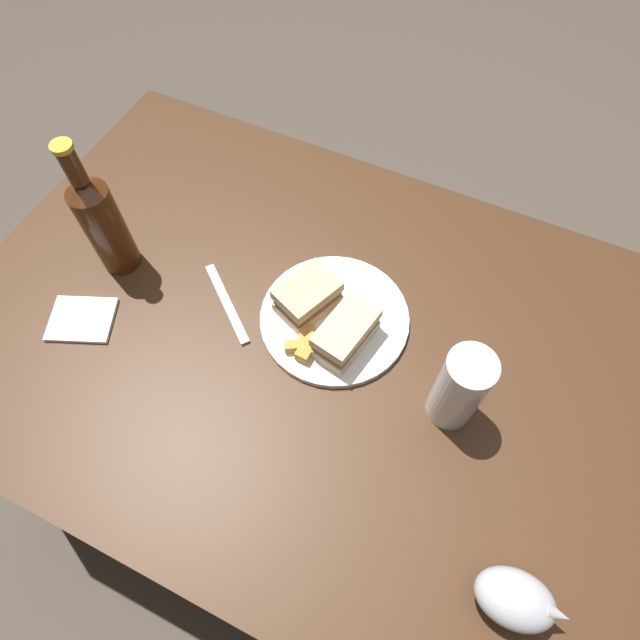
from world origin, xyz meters
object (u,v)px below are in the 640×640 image
plate (334,318)px  pint_glass (458,391)px  napkin (82,319)px  fork (228,302)px  gravy_boat (516,599)px  cider_bottle (100,224)px  sandwich_half_left (308,297)px  sandwich_half_right (346,333)px

plate → pint_glass: (-0.23, 0.07, 0.07)m
napkin → fork: size_ratio=0.61×
plate → napkin: bearing=25.3°
gravy_boat → fork: 0.64m
plate → cider_bottle: cider_bottle is taller
sandwich_half_left → fork: sandwich_half_left is taller
cider_bottle → napkin: cider_bottle is taller
plate → sandwich_half_right: 0.06m
plate → sandwich_half_left: bearing=0.3°
plate → gravy_boat: (-0.39, 0.30, 0.04)m
napkin → fork: (-0.21, -0.14, -0.00)m
napkin → pint_glass: bearing=-169.5°
sandwich_half_left → pint_glass: bearing=166.0°
plate → pint_glass: bearing=163.0°
fork → sandwich_half_left: bearing=58.3°
pint_glass → gravy_boat: bearing=124.7°
sandwich_half_right → napkin: bearing=19.3°
plate → fork: plate is taller
plate → napkin: size_ratio=2.38×
plate → sandwich_half_left: (0.05, 0.00, 0.04)m
plate → gravy_boat: bearing=142.5°
pint_glass → cider_bottle: size_ratio=0.59×
sandwich_half_right → napkin: size_ratio=1.16×
plate → cider_bottle: (0.41, 0.06, 0.11)m
sandwich_half_right → pint_glass: bearing=170.0°
pint_glass → cider_bottle: cider_bottle is taller
sandwich_half_right → fork: size_ratio=0.71×
pint_glass → cider_bottle: (0.65, -0.01, 0.04)m
gravy_boat → fork: bearing=-23.5°
sandwich_half_right → plate: bearing=-45.3°
sandwich_half_left → sandwich_half_right: 0.10m
sandwich_half_left → napkin: (0.35, 0.19, -0.04)m
napkin → cider_bottle: bearing=-84.8°
cider_bottle → pint_glass: bearing=178.7°
sandwich_half_left → cider_bottle: bearing=8.8°
gravy_boat → cider_bottle: size_ratio=0.43×
pint_glass → fork: (0.42, -0.02, -0.07)m
gravy_boat → cider_bottle: cider_bottle is taller
plate → cider_bottle: 0.43m
fork → napkin: bearing=-107.7°
pint_glass → cider_bottle: bearing=-1.3°
plate → cider_bottle: size_ratio=0.93×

